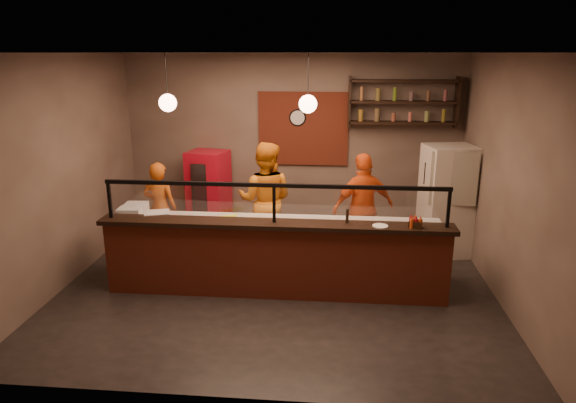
# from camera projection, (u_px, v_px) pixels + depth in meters

# --- Properties ---
(floor) EXTENTS (6.00, 6.00, 0.00)m
(floor) POSITION_uv_depth(u_px,v_px,m) (277.00, 286.00, 7.32)
(floor) COLOR black
(floor) RESTS_ON ground
(ceiling) EXTENTS (6.00, 6.00, 0.00)m
(ceiling) POSITION_uv_depth(u_px,v_px,m) (276.00, 53.00, 6.43)
(ceiling) COLOR #352E29
(ceiling) RESTS_ON wall_back
(wall_back) EXTENTS (6.00, 0.00, 6.00)m
(wall_back) POSITION_uv_depth(u_px,v_px,m) (292.00, 145.00, 9.27)
(wall_back) COLOR #7A6759
(wall_back) RESTS_ON floor
(wall_left) EXTENTS (0.00, 5.00, 5.00)m
(wall_left) POSITION_uv_depth(u_px,v_px,m) (63.00, 172.00, 7.14)
(wall_left) COLOR #7A6759
(wall_left) RESTS_ON floor
(wall_right) EXTENTS (0.00, 5.00, 5.00)m
(wall_right) POSITION_uv_depth(u_px,v_px,m) (507.00, 182.00, 6.61)
(wall_right) COLOR #7A6759
(wall_right) RESTS_ON floor
(wall_front) EXTENTS (6.00, 0.00, 6.00)m
(wall_front) POSITION_uv_depth(u_px,v_px,m) (244.00, 243.00, 4.48)
(wall_front) COLOR #7A6759
(wall_front) RESTS_ON floor
(brick_patch) EXTENTS (1.60, 0.04, 1.30)m
(brick_patch) POSITION_uv_depth(u_px,v_px,m) (303.00, 129.00, 9.14)
(brick_patch) COLOR #973721
(brick_patch) RESTS_ON wall_back
(service_counter) EXTENTS (4.60, 0.25, 1.00)m
(service_counter) POSITION_uv_depth(u_px,v_px,m) (275.00, 262.00, 6.89)
(service_counter) COLOR #973721
(service_counter) RESTS_ON floor
(counter_ledge) EXTENTS (4.70, 0.37, 0.06)m
(counter_ledge) POSITION_uv_depth(u_px,v_px,m) (274.00, 224.00, 6.75)
(counter_ledge) COLOR black
(counter_ledge) RESTS_ON service_counter
(worktop_cabinet) EXTENTS (4.60, 0.75, 0.85)m
(worktop_cabinet) POSITION_uv_depth(u_px,v_px,m) (279.00, 253.00, 7.39)
(worktop_cabinet) COLOR gray
(worktop_cabinet) RESTS_ON floor
(worktop) EXTENTS (4.60, 0.75, 0.05)m
(worktop) POSITION_uv_depth(u_px,v_px,m) (279.00, 223.00, 7.27)
(worktop) COLOR beige
(worktop) RESTS_ON worktop_cabinet
(sneeze_guard) EXTENTS (4.50, 0.05, 0.52)m
(sneeze_guard) POSITION_uv_depth(u_px,v_px,m) (274.00, 199.00, 6.65)
(sneeze_guard) COLOR white
(sneeze_guard) RESTS_ON counter_ledge
(wall_shelving) EXTENTS (1.84, 0.28, 0.85)m
(wall_shelving) POSITION_uv_depth(u_px,v_px,m) (403.00, 102.00, 8.71)
(wall_shelving) COLOR black
(wall_shelving) RESTS_ON wall_back
(wall_clock) EXTENTS (0.30, 0.04, 0.30)m
(wall_clock) POSITION_uv_depth(u_px,v_px,m) (298.00, 118.00, 9.08)
(wall_clock) COLOR black
(wall_clock) RESTS_ON wall_back
(pendant_left) EXTENTS (0.24, 0.24, 0.77)m
(pendant_left) POSITION_uv_depth(u_px,v_px,m) (168.00, 103.00, 6.93)
(pendant_left) COLOR black
(pendant_left) RESTS_ON ceiling
(pendant_right) EXTENTS (0.24, 0.24, 0.77)m
(pendant_right) POSITION_uv_depth(u_px,v_px,m) (308.00, 104.00, 6.77)
(pendant_right) COLOR black
(pendant_right) RESTS_ON ceiling
(cook_left) EXTENTS (0.59, 0.42, 1.53)m
(cook_left) POSITION_uv_depth(u_px,v_px,m) (160.00, 208.00, 8.38)
(cook_left) COLOR #CD5813
(cook_left) RESTS_ON floor
(cook_mid) EXTENTS (0.97, 0.78, 1.87)m
(cook_mid) POSITION_uv_depth(u_px,v_px,m) (265.00, 200.00, 8.21)
(cook_mid) COLOR orange
(cook_mid) RESTS_ON floor
(cook_right) EXTENTS (1.10, 0.78, 1.73)m
(cook_right) POSITION_uv_depth(u_px,v_px,m) (363.00, 208.00, 8.02)
(cook_right) COLOR #E25115
(cook_right) RESTS_ON floor
(fridge) EXTENTS (0.87, 0.83, 1.79)m
(fridge) POSITION_uv_depth(u_px,v_px,m) (447.00, 201.00, 8.31)
(fridge) COLOR beige
(fridge) RESTS_ON floor
(red_cooler) EXTENTS (0.77, 0.72, 1.53)m
(red_cooler) POSITION_uv_depth(u_px,v_px,m) (209.00, 193.00, 9.29)
(red_cooler) COLOR #B50C1F
(red_cooler) RESTS_ON floor
(pizza_dough) EXTENTS (0.50, 0.50, 0.01)m
(pizza_dough) POSITION_uv_depth(u_px,v_px,m) (246.00, 222.00, 7.25)
(pizza_dough) COLOR #F2ECCD
(pizza_dough) RESTS_ON worktop
(prep_tub_a) EXTENTS (0.34, 0.28, 0.16)m
(prep_tub_a) POSITION_uv_depth(u_px,v_px,m) (130.00, 213.00, 7.38)
(prep_tub_a) COLOR silver
(prep_tub_a) RESTS_ON worktop
(prep_tub_b) EXTENTS (0.34, 0.28, 0.16)m
(prep_tub_b) POSITION_uv_depth(u_px,v_px,m) (136.00, 208.00, 7.62)
(prep_tub_b) COLOR silver
(prep_tub_b) RESTS_ON worktop
(prep_tub_c) EXTENTS (0.40, 0.36, 0.17)m
(prep_tub_c) POSITION_uv_depth(u_px,v_px,m) (157.00, 218.00, 7.17)
(prep_tub_c) COLOR white
(prep_tub_c) RESTS_ON worktop
(rolling_pin) EXTENTS (0.32, 0.22, 0.06)m
(rolling_pin) POSITION_uv_depth(u_px,v_px,m) (225.00, 217.00, 7.37)
(rolling_pin) COLOR yellow
(rolling_pin) RESTS_ON worktop
(condiment_caddy) EXTENTS (0.19, 0.16, 0.09)m
(condiment_caddy) POSITION_uv_depth(u_px,v_px,m) (415.00, 224.00, 6.52)
(condiment_caddy) COLOR black
(condiment_caddy) RESTS_ON counter_ledge
(pepper_mill) EXTENTS (0.05, 0.05, 0.19)m
(pepper_mill) POSITION_uv_depth(u_px,v_px,m) (347.00, 216.00, 6.69)
(pepper_mill) COLOR black
(pepper_mill) RESTS_ON counter_ledge
(small_plate) EXTENTS (0.26, 0.26, 0.01)m
(small_plate) POSITION_uv_depth(u_px,v_px,m) (380.00, 226.00, 6.57)
(small_plate) COLOR white
(small_plate) RESTS_ON counter_ledge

